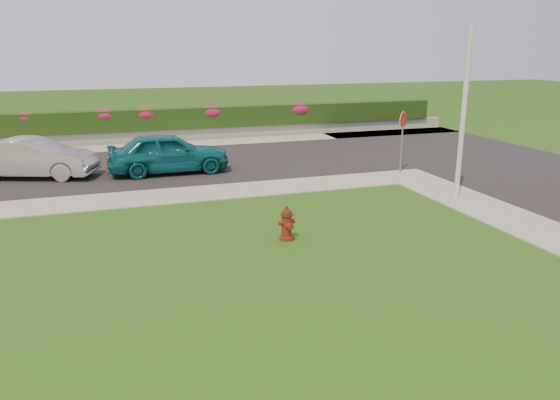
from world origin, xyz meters
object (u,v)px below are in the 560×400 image
object	(u,v)px
fire_hydrant	(287,224)
sedan_teal	(168,153)
utility_pole	(463,115)
stop_sign	(403,128)
sedan_silver	(34,158)

from	to	relation	value
fire_hydrant	sedan_teal	distance (m)	8.98
fire_hydrant	sedan_teal	size ratio (longest dim) A/B	0.19
fire_hydrant	utility_pole	size ratio (longest dim) A/B	0.16
fire_hydrant	stop_sign	world-z (taller)	stop_sign
fire_hydrant	sedan_silver	distance (m)	11.77
sedan_teal	utility_pole	size ratio (longest dim) A/B	0.85
fire_hydrant	sedan_silver	world-z (taller)	sedan_silver
sedan_teal	sedan_silver	distance (m)	5.03
fire_hydrant	stop_sign	bearing A→B (deg)	30.81
utility_pole	stop_sign	xyz separation A→B (m)	(0.23, 3.98, -0.95)
utility_pole	fire_hydrant	bearing A→B (deg)	-163.62
stop_sign	utility_pole	bearing A→B (deg)	-106.72
fire_hydrant	utility_pole	distance (m)	7.27
sedan_silver	utility_pole	world-z (taller)	utility_pole
fire_hydrant	sedan_silver	bearing A→B (deg)	115.68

